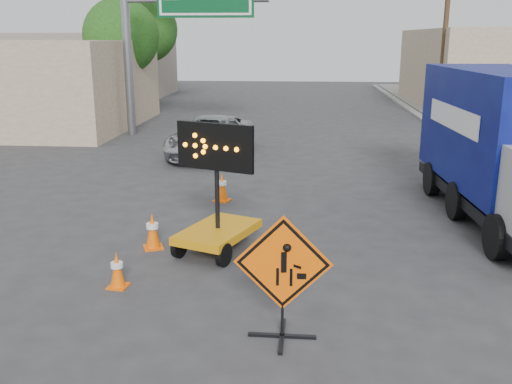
# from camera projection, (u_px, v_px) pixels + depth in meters

# --- Properties ---
(ground) EXTENTS (100.00, 100.00, 0.00)m
(ground) POSITION_uv_depth(u_px,v_px,m) (222.00, 374.00, 7.23)
(ground) COLOR #2D2D30
(ground) RESTS_ON ground
(curb_right) EXTENTS (0.40, 60.00, 0.12)m
(curb_right) POSITION_uv_depth(u_px,v_px,m) (471.00, 151.00, 21.08)
(curb_right) COLOR gray
(curb_right) RESTS_ON ground
(storefront_left_far) EXTENTS (12.00, 10.00, 4.40)m
(storefront_left_far) POSITION_uv_depth(u_px,v_px,m) (79.00, 65.00, 40.53)
(storefront_left_far) COLOR gray
(storefront_left_far) RESTS_ON ground
(building_right_far) EXTENTS (10.00, 14.00, 4.60)m
(building_right_far) POSITION_uv_depth(u_px,v_px,m) (503.00, 69.00, 34.47)
(building_right_far) COLOR #C5AF8E
(building_right_far) RESTS_ON ground
(highway_gantry) EXTENTS (6.18, 0.38, 6.90)m
(highway_gantry) POSITION_uv_depth(u_px,v_px,m) (174.00, 14.00, 23.52)
(highway_gantry) COLOR slate
(highway_gantry) RESTS_ON ground
(utility_pole_far) EXTENTS (1.80, 0.26, 9.00)m
(utility_pole_far) POSITION_uv_depth(u_px,v_px,m) (446.00, 26.00, 28.46)
(utility_pole_far) COLOR #4D3A21
(utility_pole_far) RESTS_ON ground
(tree_left_near) EXTENTS (3.71, 3.71, 6.03)m
(tree_left_near) POSITION_uv_depth(u_px,v_px,m) (121.00, 37.00, 27.93)
(tree_left_near) COLOR #4D3A21
(tree_left_near) RESTS_ON ground
(tree_left_far) EXTENTS (4.10, 4.10, 6.66)m
(tree_left_far) POSITION_uv_depth(u_px,v_px,m) (145.00, 30.00, 35.59)
(tree_left_far) COLOR #4D3A21
(tree_left_far) RESTS_ON ground
(construction_sign) EXTENTS (1.37, 0.97, 1.82)m
(construction_sign) POSITION_uv_depth(u_px,v_px,m) (283.00, 275.00, 7.86)
(construction_sign) COLOR black
(construction_sign) RESTS_ON ground
(arrow_board) EXTENTS (1.68, 2.08, 2.57)m
(arrow_board) POSITION_uv_depth(u_px,v_px,m) (218.00, 223.00, 11.24)
(arrow_board) COLOR orange
(arrow_board) RESTS_ON ground
(pickup_truck) EXTENTS (2.88, 5.23, 1.39)m
(pickup_truck) POSITION_uv_depth(u_px,v_px,m) (211.00, 136.00, 20.44)
(pickup_truck) COLOR #B3B5BB
(pickup_truck) RESTS_ON ground
(box_truck) EXTENTS (2.60, 7.32, 3.43)m
(box_truck) POSITION_uv_depth(u_px,v_px,m) (507.00, 155.00, 12.94)
(box_truck) COLOR black
(box_truck) RESTS_ON ground
(cone_a) EXTENTS (0.36, 0.36, 0.64)m
(cone_a) POSITION_uv_depth(u_px,v_px,m) (117.00, 270.00, 9.67)
(cone_a) COLOR #FF5F05
(cone_a) RESTS_ON ground
(cone_b) EXTENTS (0.49, 0.49, 0.75)m
(cone_b) POSITION_uv_depth(u_px,v_px,m) (153.00, 231.00, 11.45)
(cone_b) COLOR #FF5F05
(cone_b) RESTS_ON ground
(cone_c) EXTENTS (0.49, 0.49, 0.76)m
(cone_c) POSITION_uv_depth(u_px,v_px,m) (222.00, 187.00, 14.78)
(cone_c) COLOR #FF5F05
(cone_c) RESTS_ON ground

